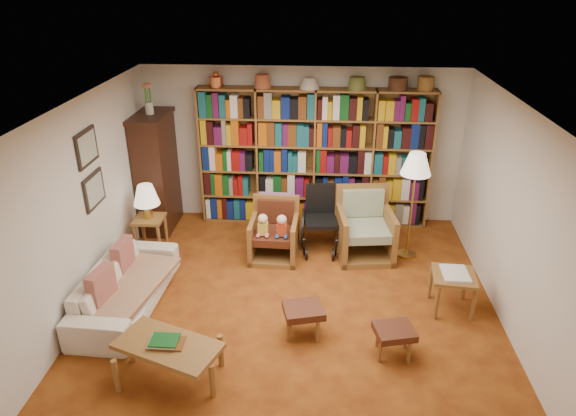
# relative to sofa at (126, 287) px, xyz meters

# --- Properties ---
(floor) EXTENTS (5.00, 5.00, 0.00)m
(floor) POSITION_rel_sofa_xyz_m (2.05, 0.19, -0.28)
(floor) COLOR #914D16
(floor) RESTS_ON ground
(ceiling) EXTENTS (5.00, 5.00, 0.00)m
(ceiling) POSITION_rel_sofa_xyz_m (2.05, 0.19, 2.22)
(ceiling) COLOR white
(ceiling) RESTS_ON wall_back
(wall_back) EXTENTS (5.00, 0.00, 5.00)m
(wall_back) POSITION_rel_sofa_xyz_m (2.05, 2.69, 0.97)
(wall_back) COLOR silver
(wall_back) RESTS_ON floor
(wall_front) EXTENTS (5.00, 0.00, 5.00)m
(wall_front) POSITION_rel_sofa_xyz_m (2.05, -2.31, 0.97)
(wall_front) COLOR silver
(wall_front) RESTS_ON floor
(wall_left) EXTENTS (0.00, 5.00, 5.00)m
(wall_left) POSITION_rel_sofa_xyz_m (-0.45, 0.19, 0.97)
(wall_left) COLOR silver
(wall_left) RESTS_ON floor
(wall_right) EXTENTS (0.00, 5.00, 5.00)m
(wall_right) POSITION_rel_sofa_xyz_m (4.55, 0.19, 0.97)
(wall_right) COLOR silver
(wall_right) RESTS_ON floor
(bookshelf) EXTENTS (3.60, 0.30, 2.42)m
(bookshelf) POSITION_rel_sofa_xyz_m (2.25, 2.52, 0.89)
(bookshelf) COLOR brown
(bookshelf) RESTS_ON floor
(curio_cabinet) EXTENTS (0.50, 0.95, 2.40)m
(curio_cabinet) POSITION_rel_sofa_xyz_m (-0.20, 2.19, 0.67)
(curio_cabinet) COLOR #39190F
(curio_cabinet) RESTS_ON floor
(framed_pictures) EXTENTS (0.03, 0.52, 0.97)m
(framed_pictures) POSITION_rel_sofa_xyz_m (-0.43, 0.49, 1.34)
(framed_pictures) COLOR black
(framed_pictures) RESTS_ON wall_left
(sofa) EXTENTS (1.95, 0.83, 0.56)m
(sofa) POSITION_rel_sofa_xyz_m (0.00, 0.00, 0.00)
(sofa) COLOR beige
(sofa) RESTS_ON floor
(sofa_throw) EXTENTS (0.98, 1.49, 0.04)m
(sofa_throw) POSITION_rel_sofa_xyz_m (0.05, 0.00, 0.02)
(sofa_throw) COLOR beige
(sofa_throw) RESTS_ON sofa
(cushion_left) EXTENTS (0.15, 0.41, 0.40)m
(cushion_left) POSITION_rel_sofa_xyz_m (-0.13, 0.35, 0.17)
(cushion_left) COLOR maroon
(cushion_left) RESTS_ON sofa
(cushion_right) EXTENTS (0.21, 0.43, 0.42)m
(cushion_right) POSITION_rel_sofa_xyz_m (-0.13, -0.35, 0.17)
(cushion_right) COLOR maroon
(cushion_right) RESTS_ON sofa
(side_table_lamp) EXTENTS (0.42, 0.42, 0.57)m
(side_table_lamp) POSITION_rel_sofa_xyz_m (-0.10, 1.33, 0.14)
(side_table_lamp) COLOR brown
(side_table_lamp) RESTS_ON floor
(table_lamp) EXTENTS (0.37, 0.37, 0.51)m
(table_lamp) POSITION_rel_sofa_xyz_m (-0.10, 1.33, 0.63)
(table_lamp) COLOR gold
(table_lamp) RESTS_ON side_table_lamp
(armchair_leather) EXTENTS (0.70, 0.75, 0.86)m
(armchair_leather) POSITION_rel_sofa_xyz_m (1.71, 1.41, 0.07)
(armchair_leather) COLOR brown
(armchair_leather) RESTS_ON floor
(armchair_sage) EXTENTS (0.88, 0.91, 0.97)m
(armchair_sage) POSITION_rel_sofa_xyz_m (3.02, 1.55, 0.09)
(armchair_sage) COLOR brown
(armchair_sage) RESTS_ON floor
(wheelchair) EXTENTS (0.55, 0.77, 0.97)m
(wheelchair) POSITION_rel_sofa_xyz_m (2.38, 1.66, 0.16)
(wheelchair) COLOR black
(wheelchair) RESTS_ON floor
(floor_lamp) EXTENTS (0.42, 0.42, 1.58)m
(floor_lamp) POSITION_rel_sofa_xyz_m (3.65, 1.49, 1.08)
(floor_lamp) COLOR gold
(floor_lamp) RESTS_ON floor
(side_table_papers) EXTENTS (0.56, 0.56, 0.53)m
(side_table_papers) POSITION_rel_sofa_xyz_m (3.99, 0.20, 0.14)
(side_table_papers) COLOR brown
(side_table_papers) RESTS_ON floor
(footstool_a) EXTENTS (0.52, 0.47, 0.37)m
(footstool_a) POSITION_rel_sofa_xyz_m (2.20, -0.40, 0.03)
(footstool_a) COLOR #4A2213
(footstool_a) RESTS_ON floor
(footstool_b) EXTENTS (0.48, 0.43, 0.35)m
(footstool_b) POSITION_rel_sofa_xyz_m (3.19, -0.68, 0.00)
(footstool_b) COLOR #4A2213
(footstool_b) RESTS_ON floor
(coffee_table) EXTENTS (1.17, 0.86, 0.49)m
(coffee_table) POSITION_rel_sofa_xyz_m (0.88, -1.19, 0.11)
(coffee_table) COLOR brown
(coffee_table) RESTS_ON floor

